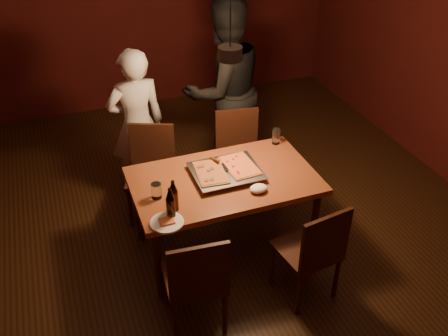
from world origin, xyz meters
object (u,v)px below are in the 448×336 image
object	(u,v)px
beer_bottle_b	(174,196)
diner_white	(137,125)
plate_slice	(167,222)
chair_far_left	(151,163)
dining_table	(224,186)
chair_near_left	(196,276)
pendant_lamp	(230,52)
chair_far_right	(239,147)
diner_dark	(224,90)
beer_bottle_a	(171,203)
pizza_tray	(226,173)
chair_near_right	(314,246)

from	to	relation	value
beer_bottle_b	diner_white	distance (m)	1.38
plate_slice	chair_far_left	bearing A→B (deg)	82.99
beer_bottle_b	diner_white	size ratio (longest dim) A/B	0.17
dining_table	diner_white	distance (m)	1.22
chair_near_left	pendant_lamp	bearing A→B (deg)	61.76
chair_far_right	diner_dark	world-z (taller)	diner_dark
plate_slice	dining_table	bearing A→B (deg)	33.86
pendant_lamp	beer_bottle_a	bearing A→B (deg)	-143.68
chair_far_left	pizza_tray	bearing A→B (deg)	146.32
beer_bottle_b	pendant_lamp	distance (m)	1.12
dining_table	beer_bottle_b	bearing A→B (deg)	-152.59
beer_bottle_a	diner_dark	xyz separation A→B (m)	(0.99, 1.55, 0.05)
plate_slice	diner_white	bearing A→B (deg)	86.01
chair_near_right	beer_bottle_b	distance (m)	1.11
chair_far_left	pizza_tray	xyz separation A→B (m)	(0.47, -0.71, 0.24)
dining_table	chair_far_left	bearing A→B (deg)	120.48
dining_table	plate_slice	bearing A→B (deg)	-146.14
chair_far_right	chair_near_right	bearing A→B (deg)	100.00
dining_table	beer_bottle_a	size ratio (longest dim) A/B	5.86
chair_far_left	chair_far_right	distance (m)	0.87
chair_far_right	plate_slice	distance (m)	1.53
chair_far_left	chair_near_right	size ratio (longest dim) A/B	1.13
beer_bottle_a	plate_slice	world-z (taller)	beer_bottle_a
pizza_tray	beer_bottle_a	distance (m)	0.68
diner_white	dining_table	bearing A→B (deg)	108.10
chair_near_right	pizza_tray	size ratio (longest dim) A/B	0.88
beer_bottle_b	diner_white	world-z (taller)	diner_white
chair_far_left	diner_dark	bearing A→B (deg)	-129.56
pizza_tray	diner_dark	bearing A→B (deg)	72.74
chair_near_left	diner_dark	world-z (taller)	diner_dark
beer_bottle_b	plate_slice	bearing A→B (deg)	-124.39
pizza_tray	diner_white	xyz separation A→B (m)	(-0.51, 1.08, -0.01)
chair_far_left	beer_bottle_a	size ratio (longest dim) A/B	2.15
pizza_tray	plate_slice	xyz separation A→B (m)	(-0.61, -0.43, -0.01)
plate_slice	pendant_lamp	xyz separation A→B (m)	(0.68, 0.52, 1.00)
chair_near_right	beer_bottle_b	xyz separation A→B (m)	(-0.92, 0.52, 0.34)
plate_slice	pendant_lamp	world-z (taller)	pendant_lamp
chair_far_left	beer_bottle_a	world-z (taller)	beer_bottle_a
beer_bottle_b	diner_dark	xyz separation A→B (m)	(0.94, 1.47, 0.05)
dining_table	beer_bottle_a	xyz separation A→B (m)	(-0.53, -0.33, 0.20)
dining_table	chair_far_left	xyz separation A→B (m)	(-0.44, 0.75, -0.14)
dining_table	chair_far_left	world-z (taller)	chair_far_left
chair_far_left	diner_white	xyz separation A→B (m)	(-0.03, 0.37, 0.22)
pendant_lamp	plate_slice	bearing A→B (deg)	-142.53
diner_dark	chair_near_left	bearing A→B (deg)	54.71
chair_near_left	beer_bottle_a	bearing A→B (deg)	101.67
dining_table	pendant_lamp	distance (m)	1.10
diner_white	beer_bottle_a	bearing A→B (deg)	82.84
chair_far_right	diner_white	xyz separation A→B (m)	(-0.90, 0.38, 0.22)
chair_near_left	plate_slice	size ratio (longest dim) A/B	1.98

